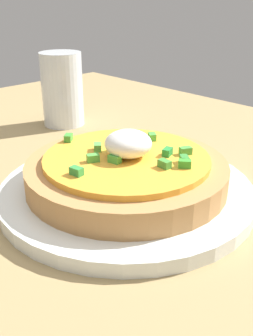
# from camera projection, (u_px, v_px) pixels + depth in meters

# --- Properties ---
(dining_table) EXTENTS (1.14, 0.83, 0.03)m
(dining_table) POSITION_uv_depth(u_px,v_px,m) (127.00, 196.00, 0.48)
(dining_table) COLOR #9E8456
(dining_table) RESTS_ON ground
(plate) EXTENTS (0.28, 0.28, 0.02)m
(plate) POSITION_uv_depth(u_px,v_px,m) (127.00, 190.00, 0.44)
(plate) COLOR white
(plate) RESTS_ON dining_table
(pizza) EXTENTS (0.22, 0.22, 0.06)m
(pizza) POSITION_uv_depth(u_px,v_px,m) (127.00, 170.00, 0.43)
(pizza) COLOR #B9844C
(pizza) RESTS_ON plate
(cup_near) EXTENTS (0.07, 0.07, 0.12)m
(cup_near) POSITION_uv_depth(u_px,v_px,m) (63.00, 94.00, 0.66)
(cup_near) COLOR silver
(cup_near) RESTS_ON dining_table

